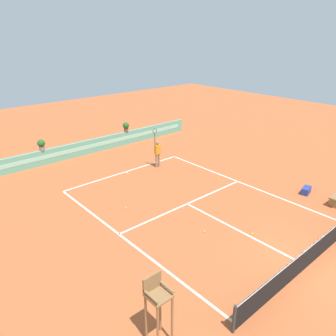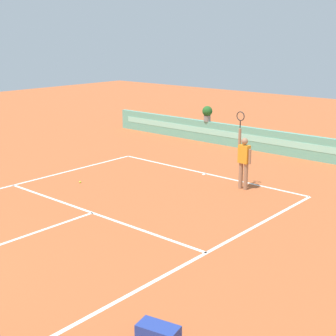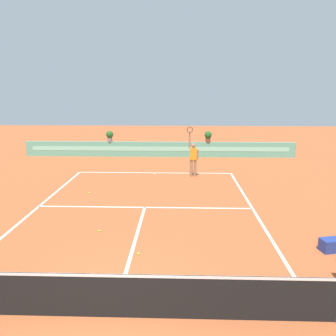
{
  "view_description": "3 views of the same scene",
  "coord_description": "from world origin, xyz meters",
  "px_view_note": "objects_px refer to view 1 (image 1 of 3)",
  "views": [
    {
      "loc": [
        -10.46,
        -4.03,
        8.08
      ],
      "look_at": [
        0.82,
        8.8,
        1.0
      ],
      "focal_mm": 35.27,
      "sensor_mm": 36.0,
      "label": 1
    },
    {
      "loc": [
        10.42,
        -2.26,
        5.0
      ],
      "look_at": [
        0.82,
        8.8,
        1.0
      ],
      "focal_mm": 52.56,
      "sensor_mm": 36.0,
      "label": 2
    },
    {
      "loc": [
        1.29,
        -5.83,
        4.43
      ],
      "look_at": [
        0.82,
        8.8,
        1.0
      ],
      "focal_mm": 36.11,
      "sensor_mm": 36.0,
      "label": 3
    }
  ],
  "objects_px": {
    "gear_bag": "(306,190)",
    "tennis_ball_near_baseline": "(126,208)",
    "potted_plant_left": "(41,144)",
    "tennis_ball_mid_court": "(252,234)",
    "tennis_player": "(157,152)",
    "umpire_chair": "(157,303)",
    "potted_plant_right": "(126,126)",
    "tennis_ball_by_sideline": "(204,231)"
  },
  "relations": [
    {
      "from": "gear_bag",
      "to": "tennis_ball_near_baseline",
      "type": "bearing_deg",
      "value": 148.42
    },
    {
      "from": "potted_plant_left",
      "to": "tennis_ball_mid_court",
      "type": "bearing_deg",
      "value": -75.67
    },
    {
      "from": "gear_bag",
      "to": "tennis_player",
      "type": "relative_size",
      "value": 0.27
    },
    {
      "from": "umpire_chair",
      "to": "potted_plant_right",
      "type": "height_order",
      "value": "umpire_chair"
    },
    {
      "from": "umpire_chair",
      "to": "tennis_player",
      "type": "xyz_separation_m",
      "value": [
        8.23,
        9.94,
        -0.29
      ]
    },
    {
      "from": "tennis_ball_near_baseline",
      "to": "potted_plant_left",
      "type": "distance_m",
      "value": 8.47
    },
    {
      "from": "tennis_ball_near_baseline",
      "to": "potted_plant_left",
      "type": "bearing_deg",
      "value": 94.93
    },
    {
      "from": "tennis_ball_mid_court",
      "to": "potted_plant_right",
      "type": "distance_m",
      "value": 14.18
    },
    {
      "from": "tennis_ball_by_sideline",
      "to": "gear_bag",
      "type": "bearing_deg",
      "value": -8.88
    },
    {
      "from": "tennis_ball_near_baseline",
      "to": "potted_plant_left",
      "type": "relative_size",
      "value": 0.09
    },
    {
      "from": "potted_plant_right",
      "to": "tennis_player",
      "type": "bearing_deg",
      "value": -102.86
    },
    {
      "from": "tennis_ball_by_sideline",
      "to": "tennis_ball_near_baseline",
      "type": "bearing_deg",
      "value": 109.02
    },
    {
      "from": "tennis_ball_near_baseline",
      "to": "potted_plant_right",
      "type": "bearing_deg",
      "value": 55.04
    },
    {
      "from": "gear_bag",
      "to": "tennis_ball_by_sideline",
      "type": "xyz_separation_m",
      "value": [
        -6.85,
        1.07,
        -0.15
      ]
    },
    {
      "from": "gear_bag",
      "to": "tennis_ball_by_sideline",
      "type": "relative_size",
      "value": 10.29
    },
    {
      "from": "potted_plant_left",
      "to": "tennis_ball_near_baseline",
      "type": "bearing_deg",
      "value": -85.07
    },
    {
      "from": "tennis_player",
      "to": "tennis_ball_mid_court",
      "type": "distance_m",
      "value": 8.85
    },
    {
      "from": "tennis_player",
      "to": "potted_plant_left",
      "type": "distance_m",
      "value": 7.46
    },
    {
      "from": "tennis_player",
      "to": "tennis_ball_mid_court",
      "type": "height_order",
      "value": "tennis_player"
    },
    {
      "from": "umpire_chair",
      "to": "tennis_ball_near_baseline",
      "type": "distance_m",
      "value": 7.81
    },
    {
      "from": "umpire_chair",
      "to": "tennis_ball_mid_court",
      "type": "xyz_separation_m",
      "value": [
        6.4,
        1.34,
        -1.31
      ]
    },
    {
      "from": "umpire_chair",
      "to": "tennis_ball_near_baseline",
      "type": "height_order",
      "value": "umpire_chair"
    },
    {
      "from": "tennis_ball_near_baseline",
      "to": "tennis_ball_mid_court",
      "type": "distance_m",
      "value": 6.14
    },
    {
      "from": "tennis_player",
      "to": "umpire_chair",
      "type": "bearing_deg",
      "value": -129.63
    },
    {
      "from": "tennis_ball_near_baseline",
      "to": "tennis_ball_mid_court",
      "type": "height_order",
      "value": "same"
    },
    {
      "from": "tennis_player",
      "to": "potted_plant_left",
      "type": "bearing_deg",
      "value": 135.88
    },
    {
      "from": "tennis_player",
      "to": "tennis_ball_mid_court",
      "type": "xyz_separation_m",
      "value": [
        -1.83,
        -8.6,
        -1.02
      ]
    },
    {
      "from": "tennis_player",
      "to": "potted_plant_right",
      "type": "height_order",
      "value": "tennis_player"
    },
    {
      "from": "tennis_player",
      "to": "potted_plant_right",
      "type": "xyz_separation_m",
      "value": [
        1.19,
        5.19,
        0.36
      ]
    },
    {
      "from": "umpire_chair",
      "to": "tennis_player",
      "type": "relative_size",
      "value": 0.83
    },
    {
      "from": "tennis_ball_mid_court",
      "to": "tennis_ball_by_sideline",
      "type": "height_order",
      "value": "same"
    },
    {
      "from": "tennis_ball_near_baseline",
      "to": "tennis_ball_by_sideline",
      "type": "height_order",
      "value": "same"
    },
    {
      "from": "tennis_ball_by_sideline",
      "to": "potted_plant_right",
      "type": "distance_m",
      "value": 13.16
    },
    {
      "from": "tennis_ball_mid_court",
      "to": "potted_plant_right",
      "type": "bearing_deg",
      "value": 77.67
    },
    {
      "from": "tennis_player",
      "to": "tennis_ball_by_sideline",
      "type": "xyz_separation_m",
      "value": [
        -3.26,
        -7.12,
        -1.02
      ]
    },
    {
      "from": "tennis_ball_mid_court",
      "to": "potted_plant_left",
      "type": "xyz_separation_m",
      "value": [
        -3.52,
        13.79,
        1.38
      ]
    },
    {
      "from": "potted_plant_left",
      "to": "potted_plant_right",
      "type": "bearing_deg",
      "value": 0.0
    },
    {
      "from": "tennis_ball_near_baseline",
      "to": "potted_plant_right",
      "type": "height_order",
      "value": "potted_plant_right"
    },
    {
      "from": "umpire_chair",
      "to": "potted_plant_right",
      "type": "relative_size",
      "value": 2.96
    },
    {
      "from": "tennis_ball_by_sideline",
      "to": "potted_plant_right",
      "type": "relative_size",
      "value": 0.09
    },
    {
      "from": "umpire_chair",
      "to": "potted_plant_right",
      "type": "xyz_separation_m",
      "value": [
        9.41,
        15.13,
        0.07
      ]
    },
    {
      "from": "gear_bag",
      "to": "tennis_ball_mid_court",
      "type": "height_order",
      "value": "gear_bag"
    }
  ]
}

